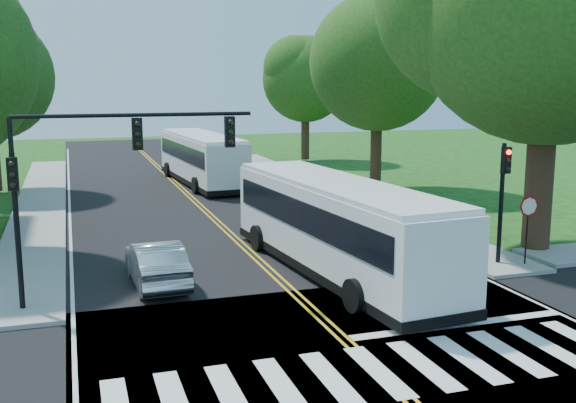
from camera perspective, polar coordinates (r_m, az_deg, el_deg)
name	(u,v)px	position (r m, az deg, el deg)	size (l,w,h in m)	color
ground	(369,363)	(16.88, 6.91, -13.46)	(140.00, 140.00, 0.00)	#143F0F
road	(215,220)	(33.35, -6.20, -1.55)	(14.00, 96.00, 0.01)	black
cross_road	(369,363)	(16.88, 6.91, -13.44)	(60.00, 12.00, 0.01)	black
center_line	(200,205)	(37.20, -7.48, -0.34)	(0.36, 70.00, 0.01)	gold
edge_line_w	(70,213)	(36.61, -17.99, -0.93)	(0.12, 70.00, 0.01)	silver
edge_line_e	(316,199)	(38.99, 2.39, 0.23)	(0.12, 70.00, 0.01)	silver
crosswalk	(378,371)	(16.47, 7.66, -14.05)	(12.60, 3.00, 0.01)	silver
stop_bar	(459,325)	(19.77, 14.30, -10.06)	(6.60, 0.40, 0.01)	silver
sidewalk_nw	(41,203)	(39.59, -20.19, -0.16)	(2.60, 40.00, 0.15)	gray
sidewalk_ne	(322,189)	(42.28, 2.88, 1.08)	(2.60, 40.00, 0.15)	gray
tree_ne_big	(551,4)	(28.33, 21.37, 15.33)	(10.80, 10.80, 14.91)	#332014
tree_east_mid	(378,62)	(42.10, 7.62, 11.60)	(8.40, 8.40, 11.93)	#332014
tree_east_far	(305,79)	(57.27, 1.49, 10.29)	(7.20, 7.20, 10.34)	#332014
signal_nw	(98,163)	(20.56, -15.78, 3.18)	(7.15, 0.46, 5.66)	black
signal_ne	(503,187)	(25.52, 17.74, 1.17)	(0.30, 0.46, 4.40)	black
stop_sign	(528,213)	(25.79, 19.67, -0.96)	(0.76, 0.08, 2.53)	black
bus_lead	(337,225)	(23.69, 4.15, -2.00)	(3.95, 12.99, 3.31)	white
bus_follow	(201,158)	(44.96, -7.35, 3.70)	(3.74, 12.85, 3.28)	white
hatchback	(156,263)	(22.94, -11.09, -5.15)	(1.58, 4.53, 1.49)	silver
suv	(340,216)	(30.96, 4.42, -1.25)	(2.04, 4.43, 1.23)	silver
dark_sedan	(309,194)	(36.46, 1.79, 0.60)	(1.89, 4.66, 1.35)	black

